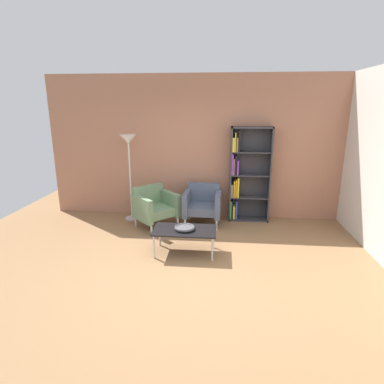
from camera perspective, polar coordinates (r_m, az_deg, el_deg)
ground_plane at (r=4.67m, az=-0.24°, el=-14.14°), size 8.32×8.32×0.00m
brick_back_panel at (r=6.57m, az=1.92°, el=7.98°), size 6.40×0.12×2.90m
bookshelf_tall at (r=6.45m, az=9.64°, el=2.99°), size 0.80×0.30×1.90m
coffee_table_low at (r=5.05m, az=-1.34°, el=-7.11°), size 1.00×0.56×0.40m
decorative_bowl at (r=5.02m, az=-1.34°, el=-6.41°), size 0.32×0.32×0.05m
armchair_spare_guest at (r=6.17m, az=-6.81°, el=-2.50°), size 0.95×0.95×0.78m
armchair_corner_red at (r=6.28m, az=1.94°, el=-2.07°), size 0.74×0.69×0.78m
floor_lamp_torchiere at (r=6.42m, az=-11.34°, el=7.51°), size 0.32×0.32×1.74m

